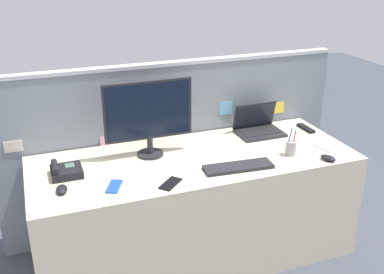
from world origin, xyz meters
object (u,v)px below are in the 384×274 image
at_px(cell_phone_blue_case, 114,186).
at_px(cell_phone_black_slab, 171,184).
at_px(computer_mouse_right_hand, 328,158).
at_px(desktop_monitor, 148,113).
at_px(desk_phone, 65,171).
at_px(cell_phone_white_slab, 325,147).
at_px(tv_remote, 306,128).
at_px(laptop, 258,126).
at_px(pen_cup, 291,148).
at_px(keyboard_main, 238,167).
at_px(computer_mouse_left_hand, 62,189).

bearing_deg(cell_phone_blue_case, cell_phone_black_slab, 10.48).
bearing_deg(computer_mouse_right_hand, desktop_monitor, 133.83).
height_order(computer_mouse_right_hand, cell_phone_blue_case, computer_mouse_right_hand).
bearing_deg(cell_phone_black_slab, desk_phone, -163.77).
bearing_deg(cell_phone_white_slab, tv_remote, 65.55).
relative_size(desk_phone, tv_remote, 1.03).
bearing_deg(desktop_monitor, cell_phone_blue_case, -130.95).
relative_size(laptop, pen_cup, 1.72).
xyz_separation_m(desktop_monitor, tv_remote, (1.17, 0.02, -0.27)).
height_order(desktop_monitor, cell_phone_black_slab, desktop_monitor).
bearing_deg(tv_remote, computer_mouse_right_hand, -110.03).
bearing_deg(desktop_monitor, cell_phone_black_slab, -89.91).
relative_size(desktop_monitor, keyboard_main, 1.33).
bearing_deg(desk_phone, desktop_monitor, 11.55).
bearing_deg(laptop, desktop_monitor, -173.31).
distance_m(desktop_monitor, computer_mouse_right_hand, 1.14).
height_order(keyboard_main, tv_remote, keyboard_main).
xyz_separation_m(desk_phone, cell_phone_blue_case, (0.23, -0.24, -0.02)).
bearing_deg(computer_mouse_right_hand, keyboard_main, 149.57).
height_order(laptop, computer_mouse_left_hand, laptop).
bearing_deg(desk_phone, cell_phone_black_slab, -30.31).
distance_m(pen_cup, tv_remote, 0.48).
bearing_deg(computer_mouse_right_hand, pen_cup, 117.37).
xyz_separation_m(desktop_monitor, desk_phone, (-0.53, -0.11, -0.25)).
bearing_deg(keyboard_main, desktop_monitor, 143.90).
bearing_deg(desk_phone, keyboard_main, -15.32).
distance_m(keyboard_main, cell_phone_white_slab, 0.67).
height_order(desktop_monitor, laptop, desktop_monitor).
bearing_deg(pen_cup, desktop_monitor, 159.37).
bearing_deg(pen_cup, cell_phone_black_slab, -172.62).
distance_m(desktop_monitor, laptop, 0.85).
bearing_deg(computer_mouse_right_hand, cell_phone_white_slab, 37.70).
xyz_separation_m(desktop_monitor, laptop, (0.82, 0.10, -0.23)).
bearing_deg(keyboard_main, computer_mouse_right_hand, -4.68).
relative_size(computer_mouse_left_hand, cell_phone_black_slab, 0.66).
bearing_deg(desktop_monitor, pen_cup, -20.63).
bearing_deg(cell_phone_white_slab, desk_phone, 159.72).
distance_m(desk_phone, computer_mouse_left_hand, 0.20).
xyz_separation_m(laptop, cell_phone_white_slab, (0.29, -0.40, -0.05)).
distance_m(keyboard_main, computer_mouse_left_hand, 1.02).
relative_size(desktop_monitor, pen_cup, 3.03).
xyz_separation_m(pen_cup, cell_phone_blue_case, (-1.13, -0.03, -0.04)).
relative_size(laptop, tv_remote, 1.85).
bearing_deg(desk_phone, cell_phone_white_slab, -6.65).
relative_size(laptop, desk_phone, 1.80).
bearing_deg(laptop, desk_phone, -171.37).
height_order(desk_phone, cell_phone_black_slab, desk_phone).
xyz_separation_m(laptop, cell_phone_black_slab, (-0.81, -0.52, -0.05)).
bearing_deg(desktop_monitor, computer_mouse_left_hand, -152.37).
bearing_deg(computer_mouse_right_hand, laptop, 87.50).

